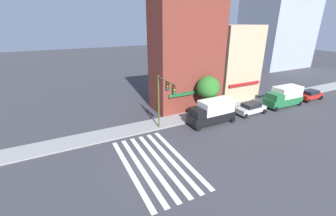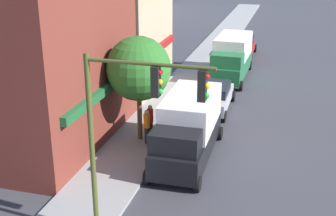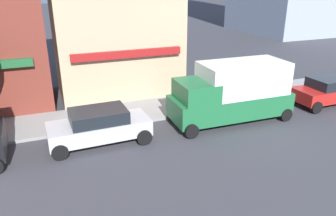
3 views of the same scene
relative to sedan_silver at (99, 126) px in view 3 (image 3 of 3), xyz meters
The scene contains 3 objects.
sedan_silver is the anchor object (origin of this frame).
box_truck_green 6.83m from the sedan_silver, ahead, with size 6.25×2.42×3.04m.
sedan_red 13.42m from the sedan_silver, ahead, with size 4.41×2.02×1.59m.
Camera 3 is at (14.75, -8.64, 6.88)m, focal length 35.00 mm.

